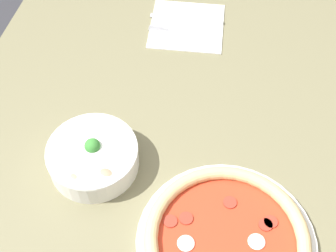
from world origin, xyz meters
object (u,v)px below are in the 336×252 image
object	(u,v)px
bowl	(93,156)
fork	(184,32)
pizza	(227,240)
knife	(190,19)

from	to	relation	value
bowl	fork	xyz separation A→B (m)	(0.43, -0.11, -0.03)
pizza	fork	bearing A→B (deg)	18.20
bowl	knife	world-z (taller)	bowl
bowl	fork	bearing A→B (deg)	-13.96
pizza	bowl	distance (m)	0.31
bowl	fork	world-z (taller)	bowl
pizza	knife	xyz separation A→B (m)	(0.60, 0.17, -0.01)
bowl	fork	distance (m)	0.44
pizza	knife	bearing A→B (deg)	16.14
fork	knife	distance (m)	0.05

